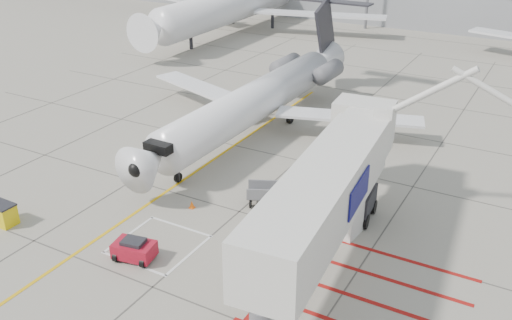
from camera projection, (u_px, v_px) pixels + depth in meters
The scene contains 9 objects.
ground_plane at pixel (200, 245), 30.00m from camera, with size 260.00×260.00×0.00m, color gray.
regional_jet at pixel (238, 90), 40.48m from camera, with size 24.78×31.25×8.19m, color white, non-canonical shape.
jet_bridge at pixel (321, 206), 26.08m from camera, with size 9.06×19.14×7.65m, color silver, non-canonical shape.
pushback_tug at pixel (134, 249), 28.66m from camera, with size 2.05×1.28×1.19m, color #A91024, non-canonical shape.
spill_bin at pixel (3, 214), 31.70m from camera, with size 1.45×0.97×1.26m, color yellow, non-canonical shape.
baggage_cart at pixel (265, 194), 33.70m from camera, with size 2.10×1.32×1.32m, color slate, non-canonical shape.
ground_power_unit at pixel (335, 213), 30.95m from camera, with size 2.71×1.58×2.15m, color white, non-canonical shape.
cone_nose at pixel (192, 204), 33.44m from camera, with size 0.33×0.33×0.46m, color #FF620D.
cone_side at pixel (285, 177), 36.58m from camera, with size 0.35×0.35×0.49m, color #E15B0B.
Camera 1 is at (14.86, -20.52, 16.93)m, focal length 40.00 mm.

